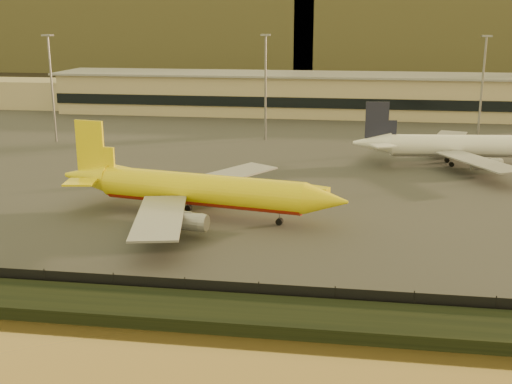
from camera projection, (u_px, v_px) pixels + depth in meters
ground at (258, 259)px, 80.69m from camera, size 900.00×900.00×0.00m
embankment at (233, 314)px, 64.28m from camera, size 320.00×7.00×1.40m
tarmac at (310, 131)px, 171.29m from camera, size 320.00×220.00×0.20m
perimeter_fence at (240, 292)px, 67.94m from camera, size 300.00×0.05×2.20m
terminal_building at (271, 94)px, 200.91m from camera, size 202.00×25.00×12.60m
apron_light_masts at (371, 80)px, 145.95m from camera, size 152.20×12.20×25.40m
distant_hills at (305, 14)px, 399.78m from camera, size 470.00×160.00×70.00m
dhl_cargo_jet at (197, 190)px, 96.36m from camera, size 46.02×44.50×13.78m
white_narrowbody_jet at (462, 146)px, 130.64m from camera, size 44.61×43.30×12.81m
gse_vehicle_yellow at (317, 192)px, 107.33m from camera, size 4.54×3.23×1.87m
gse_vehicle_white at (165, 180)px, 115.56m from camera, size 4.21×2.04×1.86m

